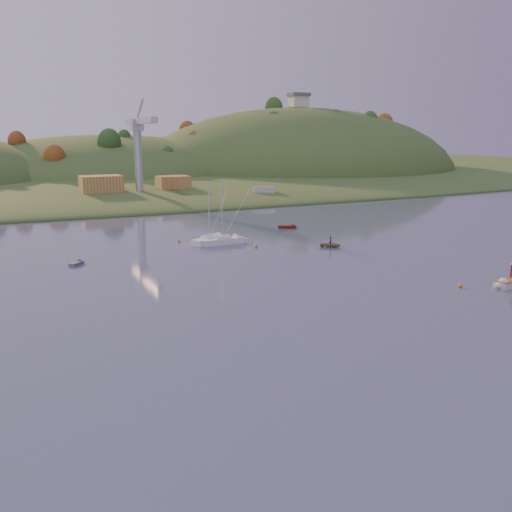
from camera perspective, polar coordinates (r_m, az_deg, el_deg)
name	(u,v)px	position (r m, az deg, el deg)	size (l,w,h in m)	color
ground	(435,338)	(56.71, 17.47, -7.79)	(500.00, 500.00, 0.00)	#393F5E
far_shore	(75,175)	(271.84, -17.61, 7.70)	(620.00, 220.00, 1.50)	#25441B
shore_slope	(103,188)	(207.84, -15.08, 6.62)	(640.00, 150.00, 7.00)	#25441B
hill_center	(107,178)	(253.75, -14.72, 7.59)	(140.00, 120.00, 36.00)	#25441B
hill_right	(297,174)	(269.00, 4.17, 8.19)	(150.00, 130.00, 60.00)	#25441B
hilltop_house	(299,100)	(268.73, 4.28, 15.32)	(9.00, 7.00, 6.45)	beige
hillside_trees	(93,183)	(227.47, -16.01, 7.02)	(280.00, 50.00, 32.00)	#274A1A
wharf	(149,196)	(166.98, -10.69, 5.96)	(42.00, 16.00, 2.40)	slate
shed_west	(101,184)	(164.83, -15.23, 6.92)	(11.00, 8.00, 4.80)	#A46836
shed_east	(173,183)	(170.77, -8.29, 7.26)	(9.00, 7.00, 4.00)	#A46836
dock_crane	(139,139)	(161.81, -11.62, 11.40)	(3.20, 28.00, 20.30)	#B7B7BC
fishing_boat	(510,281)	(77.84, 24.05, -2.27)	(5.83, 2.21, 3.65)	silver
sailboat_near	(210,239)	(99.57, -4.67, 1.67)	(7.46, 5.51, 10.17)	white
sailboat_far	(223,240)	(98.51, -3.37, 1.59)	(7.61, 2.68, 10.39)	silver
canoe	(331,245)	(96.77, 7.46, 1.11)	(2.52, 3.53, 0.73)	#988253
paddler	(331,242)	(96.69, 7.47, 1.35)	(0.56, 0.37, 1.55)	black
red_tender	(290,227)	(115.21, 3.43, 2.94)	(4.11, 2.90, 1.34)	#53120B
grey_dinghy	(79,263)	(87.43, -17.30, -0.64)	(2.70, 2.63, 1.03)	slate
work_vessel	(264,195)	(164.29, 0.81, 6.12)	(15.40, 10.24, 3.73)	slate
buoy_0	(460,285)	(75.45, 19.77, -2.79)	(0.50, 0.50, 0.50)	orange
buoy_1	(256,246)	(95.62, 0.02, 1.01)	(0.50, 0.50, 0.50)	orange
buoy_2	(179,241)	(101.09, -7.70, 1.52)	(0.50, 0.50, 0.50)	orange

